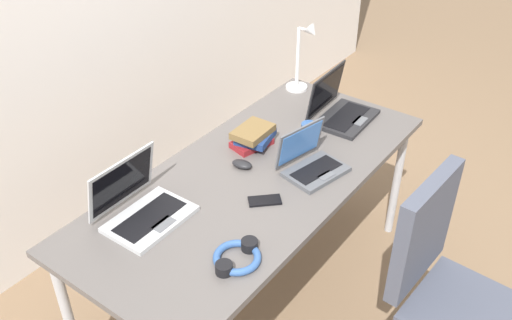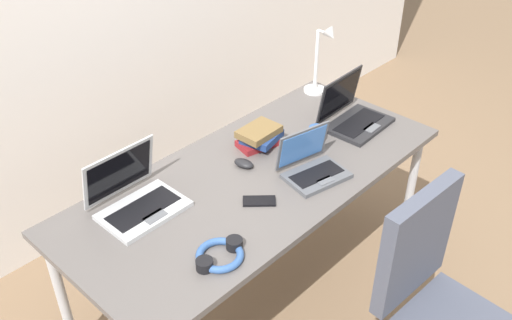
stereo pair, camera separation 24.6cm
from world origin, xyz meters
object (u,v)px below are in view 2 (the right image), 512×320
Objects in this scene: laptop_center at (312,166)px; laptop_near_lamp at (353,115)px; computer_mouse at (244,163)px; cell_phone at (259,201)px; headphones at (220,255)px; coffee_mug at (317,135)px; desk_lamp at (322,60)px; laptop_by_keyboard at (136,198)px; book_stack at (260,136)px.

laptop_center is 0.50m from laptop_near_lamp.
computer_mouse is 0.27m from cell_phone.
coffee_mug is at bearing 15.14° from headphones.
laptop_near_lamp is (0.48, 0.13, 0.01)m from laptop_center.
cell_phone is at bearing 173.52° from laptop_center.
coffee_mug is (0.52, 0.11, 0.04)m from cell_phone.
laptop_center reaches higher than coffee_mug.
computer_mouse is 0.85× the size of coffee_mug.
laptop_near_lamp is at bearing -114.01° from desk_lamp.
desk_lamp is 0.79m from laptop_center.
laptop_center is at bearing -28.77° from laptop_by_keyboard.
book_stack is (0.68, -0.04, 0.00)m from laptop_by_keyboard.
cell_phone is at bearing -155.84° from desk_lamp.
computer_mouse is at bearing -12.15° from laptop_by_keyboard.
coffee_mug is (0.21, 0.15, 0.00)m from laptop_center.
laptop_center is 0.26m from coffee_mug.
computer_mouse is at bearing 13.74° from cell_phone.
laptop_center is 0.31m from cell_phone.
laptop_near_lamp is 0.51m from book_stack.
laptop_near_lamp reaches higher than laptop_center.
headphones is at bearing -147.64° from book_stack.
laptop_near_lamp is at bearing 10.72° from headphones.
coffee_mug is at bearing -14.13° from laptop_by_keyboard.
headphones is at bearing 154.78° from cell_phone.
headphones is at bearing -169.28° from laptop_near_lamp.
coffee_mug is (0.38, -0.11, 0.03)m from computer_mouse.
headphones is (-1.27, -0.54, -0.18)m from desk_lamp.
laptop_by_keyboard is 1.18m from laptop_near_lamp.
laptop_center is 0.33m from book_stack.
computer_mouse is (-0.16, 0.26, -0.03)m from laptop_center.
desk_lamp is 3.54× the size of coffee_mug.
book_stack is (-0.62, -0.12, -0.15)m from desk_lamp.
book_stack reaches higher than coffee_mug.
laptop_by_keyboard is 0.46m from headphones.
computer_mouse is 0.71× the size of cell_phone.
laptop_center is 0.31m from computer_mouse.
laptop_near_lamp is (1.16, -0.24, -0.00)m from laptop_by_keyboard.
computer_mouse is 0.40m from coffee_mug.
laptop_near_lamp is (-0.14, -0.32, -0.15)m from desk_lamp.
headphones is (-0.48, -0.35, -0.00)m from computer_mouse.
laptop_by_keyboard reaches higher than laptop_near_lamp.
cell_phone is (0.37, -0.34, -0.04)m from laptop_by_keyboard.
computer_mouse is 0.43× the size of book_stack.
laptop_by_keyboard is 0.99× the size of laptop_near_lamp.
laptop_by_keyboard reaches higher than laptop_center.
book_stack reaches higher than cell_phone.
laptop_center is at bearing -51.24° from cell_phone.
laptop_near_lamp is 1.59× the size of headphones.
laptop_near_lamp is 0.27m from coffee_mug.
desk_lamp is at bearing 22.96° from headphones.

